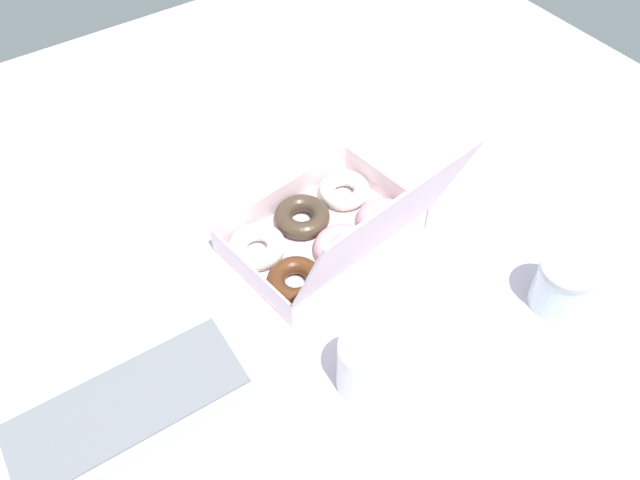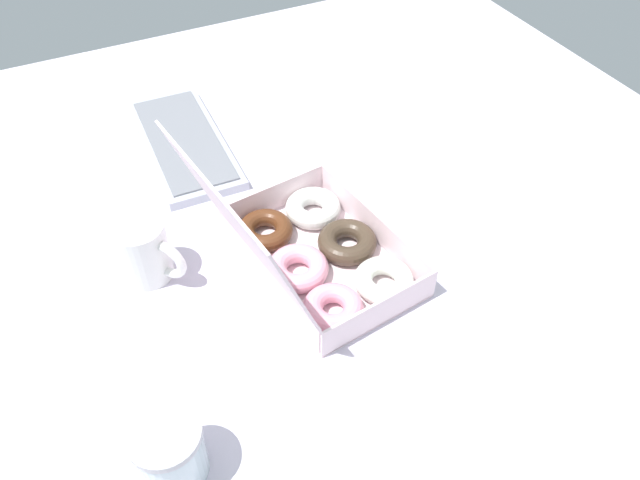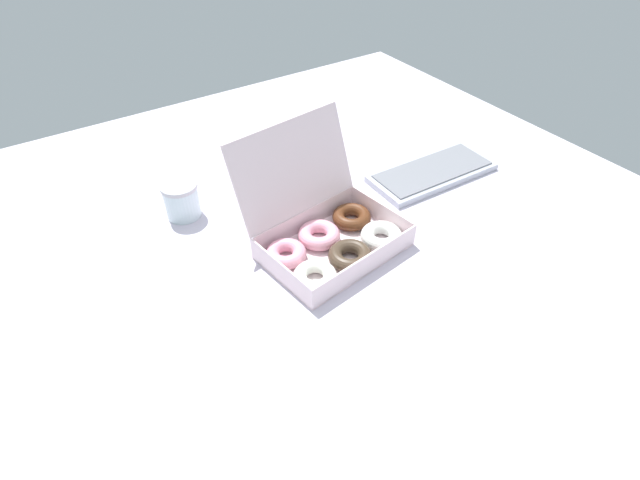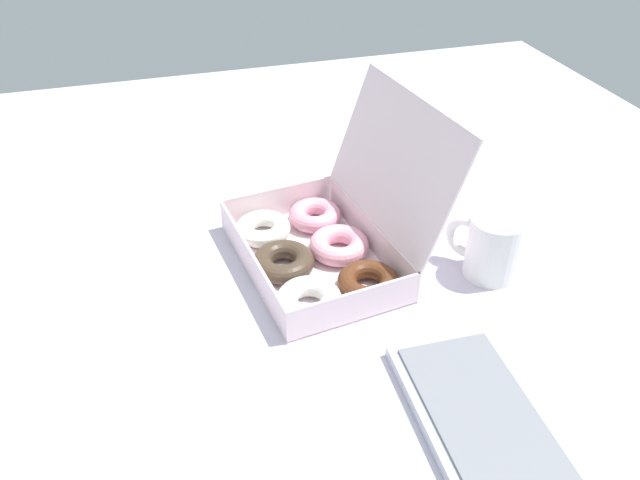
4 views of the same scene
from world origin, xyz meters
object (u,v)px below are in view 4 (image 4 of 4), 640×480
donut_box (321,245)px  coffee_mug (491,245)px  glass_jar (435,149)px  keyboard (498,446)px

donut_box → coffee_mug: 26.75cm
donut_box → glass_jar: size_ratio=3.80×
coffee_mug → glass_jar: coffee_mug is taller
donut_box → coffee_mug: size_ratio=3.13×
donut_box → glass_jar: bearing=127.4°
keyboard → donut_box: bearing=-167.0°
coffee_mug → glass_jar: 34.17cm
keyboard → coffee_mug: bearing=153.4°
donut_box → coffee_mug: donut_box is taller
coffee_mug → glass_jar: size_ratio=1.22×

